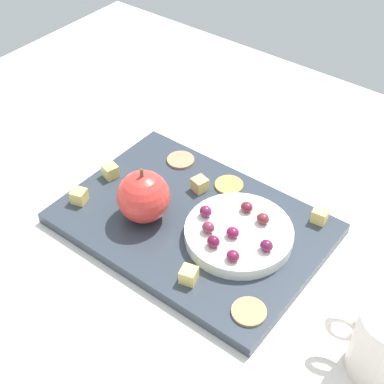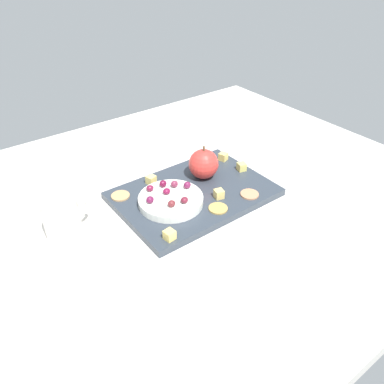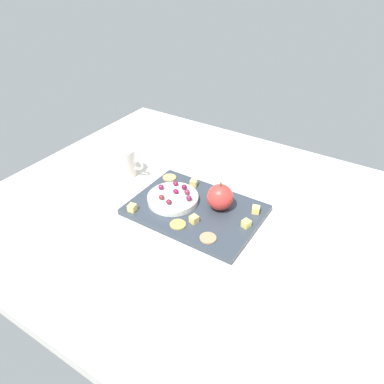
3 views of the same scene
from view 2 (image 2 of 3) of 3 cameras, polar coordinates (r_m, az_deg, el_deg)
name	(u,v)px [view 2 (image 2 of 3)]	position (r cm, az deg, el deg)	size (l,w,h in cm)	color
table	(190,200)	(96.75, -0.23, -1.15)	(126.14, 104.91, 3.46)	silver
platter	(194,194)	(94.26, 0.22, -0.30)	(37.11, 26.00, 1.75)	#313943
serving_dish	(171,200)	(89.21, -3.17, -1.23)	(15.11, 15.11, 1.83)	white
apple_whole	(204,164)	(97.28, 1.73, 4.18)	(7.63, 7.63, 7.63)	red
apple_stem	(204,148)	(95.12, 1.78, 6.47)	(0.50, 0.50, 1.20)	brown
cheese_cube_0	(242,167)	(102.34, 7.37, 3.75)	(2.07, 2.07, 2.07)	#E2D36B
cheese_cube_1	(219,194)	(91.17, 4.01, -0.29)	(2.07, 2.07, 2.07)	#E4C770
cheese_cube_2	(223,157)	(106.53, 4.65, 5.26)	(2.07, 2.07, 2.07)	#F4D56D
cheese_cube_3	(151,180)	(96.67, -6.10, 1.83)	(2.07, 2.07, 2.07)	#F0D472
cheese_cube_4	(169,235)	(79.45, -3.36, -6.38)	(2.07, 2.07, 2.07)	#F4D36C
cracker_0	(217,209)	(87.78, 3.74, -2.51)	(4.42, 4.42, 0.40)	tan
cracker_1	(120,196)	(93.36, -10.58, -0.55)	(4.42, 4.42, 0.40)	tan
cracker_2	(250,194)	(93.33, 8.54, -0.33)	(4.42, 4.42, 0.40)	tan
grape_0	(150,200)	(86.79, -6.26, -1.15)	(1.79, 1.61, 1.63)	#65193F
grape_1	(167,191)	(89.38, -3.80, 0.11)	(1.79, 1.61, 1.43)	maroon
grape_2	(187,185)	(91.10, -0.72, 1.03)	(1.79, 1.61, 1.69)	maroon
grape_3	(172,204)	(85.32, -3.06, -1.72)	(1.79, 1.61, 1.53)	maroon
grape_4	(184,200)	(86.35, -1.14, -1.21)	(1.79, 1.61, 1.44)	maroon
grape_5	(150,188)	(90.79, -6.26, 0.57)	(1.79, 1.61, 1.45)	maroon
grape_6	(174,184)	(91.66, -2.63, 1.20)	(1.79, 1.61, 1.63)	maroon
grape_7	(163,184)	(91.90, -4.33, 1.25)	(1.79, 1.61, 1.69)	maroon
cup	(62,219)	(84.65, -18.69, -3.78)	(10.64, 7.55, 9.57)	white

